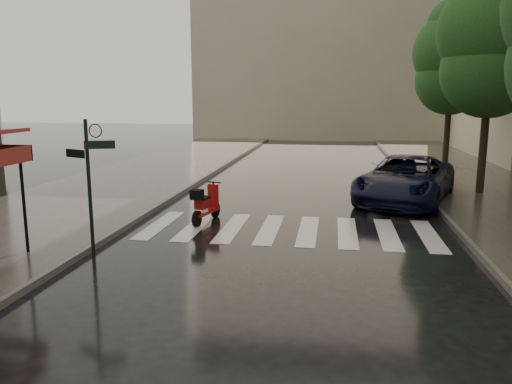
# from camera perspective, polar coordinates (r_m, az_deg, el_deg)

# --- Properties ---
(ground) EXTENTS (120.00, 120.00, 0.00)m
(ground) POSITION_cam_1_polar(r_m,az_deg,el_deg) (8.99, -19.82, -13.22)
(ground) COLOR black
(ground) RESTS_ON ground
(sidewalk_near) EXTENTS (6.00, 60.00, 0.12)m
(sidewalk_near) POSITION_cam_1_polar(r_m,az_deg,el_deg) (21.30, -15.16, 0.90)
(sidewalk_near) COLOR #38332D
(sidewalk_near) RESTS_ON ground
(sidewalk_far) EXTENTS (5.50, 60.00, 0.12)m
(sidewalk_far) POSITION_cam_1_polar(r_m,az_deg,el_deg) (20.42, 26.18, -0.24)
(sidewalk_far) COLOR #38332D
(sidewalk_far) RESTS_ON ground
(curb_near) EXTENTS (0.12, 60.00, 0.16)m
(curb_near) POSITION_cam_1_polar(r_m,az_deg,el_deg) (20.25, -7.24, 0.74)
(curb_near) COLOR #595651
(curb_near) RESTS_ON ground
(curb_far) EXTENTS (0.12, 60.00, 0.16)m
(curb_far) POSITION_cam_1_polar(r_m,az_deg,el_deg) (19.75, 18.42, 0.03)
(curb_far) COLOR #595651
(curb_far) RESTS_ON ground
(crosswalk) EXTENTS (7.85, 3.20, 0.01)m
(crosswalk) POSITION_cam_1_polar(r_m,az_deg,el_deg) (13.67, 3.77, -4.33)
(crosswalk) COLOR silver
(crosswalk) RESTS_ON ground
(signpost) EXTENTS (1.17, 0.29, 3.10)m
(signpost) POSITION_cam_1_polar(r_m,az_deg,el_deg) (11.59, -18.54, 1.63)
(signpost) COLOR black
(signpost) RESTS_ON ground
(backdrop_building) EXTENTS (22.00, 6.00, 20.00)m
(backdrop_building) POSITION_cam_1_polar(r_m,az_deg,el_deg) (45.63, 7.77, 18.74)
(backdrop_building) COLOR tan
(backdrop_building) RESTS_ON ground
(tree_mid) EXTENTS (3.80, 3.80, 8.34)m
(tree_mid) POSITION_cam_1_polar(r_m,az_deg,el_deg) (20.00, 25.40, 15.58)
(tree_mid) COLOR black
(tree_mid) RESTS_ON sidewalk_far
(tree_far) EXTENTS (3.80, 3.80, 8.16)m
(tree_far) POSITION_cam_1_polar(r_m,az_deg,el_deg) (26.82, 21.52, 14.07)
(tree_far) COLOR black
(tree_far) RESTS_ON sidewalk_far
(scooter) EXTENTS (0.63, 1.66, 1.10)m
(scooter) POSITION_cam_1_polar(r_m,az_deg,el_deg) (14.42, -5.80, -1.51)
(scooter) COLOR black
(scooter) RESTS_ON ground
(parked_car) EXTENTS (4.35, 6.26, 1.59)m
(parked_car) POSITION_cam_1_polar(r_m,az_deg,el_deg) (17.92, 16.73, 1.41)
(parked_car) COLOR black
(parked_car) RESTS_ON ground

